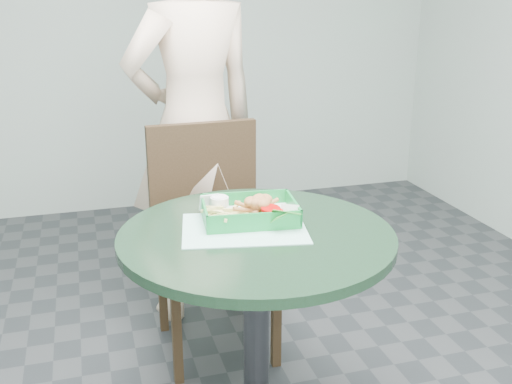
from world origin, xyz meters
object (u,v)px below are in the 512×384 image
object	(u,v)px
diner_person	(194,91)
crab_sandwich	(259,212)
sauce_ramekin	(218,208)
dining_chair	(210,223)
cafe_table	(256,290)
food_basket	(250,221)

from	to	relation	value
diner_person	crab_sandwich	xyz separation A→B (m)	(0.03, -0.89, -0.23)
crab_sandwich	sauce_ramekin	distance (m)	0.13
sauce_ramekin	dining_chair	bearing A→B (deg)	81.16
cafe_table	diner_person	distance (m)	1.08
dining_chair	food_basket	xyz separation A→B (m)	(0.00, -0.61, 0.23)
food_basket	dining_chair	bearing A→B (deg)	90.03
cafe_table	dining_chair	size ratio (longest dim) A/B	0.88
cafe_table	food_basket	world-z (taller)	food_basket
dining_chair	sauce_ramekin	distance (m)	0.62
dining_chair	crab_sandwich	xyz separation A→B (m)	(0.03, -0.62, 0.27)
cafe_table	sauce_ramekin	xyz separation A→B (m)	(-0.08, 0.15, 0.22)
dining_chair	food_basket	world-z (taller)	dining_chair
diner_person	crab_sandwich	world-z (taller)	diner_person
sauce_ramekin	cafe_table	bearing A→B (deg)	-61.72
crab_sandwich	sauce_ramekin	bearing A→B (deg)	148.90
dining_chair	diner_person	bearing A→B (deg)	87.15
cafe_table	diner_person	xyz separation A→B (m)	(0.01, 0.98, 0.45)
diner_person	cafe_table	bearing A→B (deg)	72.52
diner_person	food_basket	distance (m)	0.92
crab_sandwich	dining_chair	bearing A→B (deg)	92.34
crab_sandwich	cafe_table	bearing A→B (deg)	-110.94
food_basket	sauce_ramekin	bearing A→B (deg)	148.94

